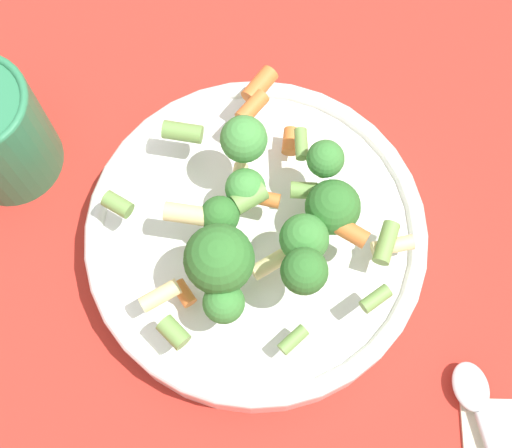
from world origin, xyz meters
The scene contains 4 objects.
ground_plane centered at (0.00, 0.00, 0.00)m, with size 3.00×3.00×0.00m, color #B72D23.
bowl centered at (0.00, 0.00, 0.02)m, with size 0.25×0.25×0.04m.
pasta_salad centered at (0.01, 0.00, 0.08)m, with size 0.20×0.20×0.07m.
spoon centered at (0.20, 0.10, 0.01)m, with size 0.18×0.04×0.01m.
Camera 1 is at (0.16, -0.06, 0.53)m, focal length 50.00 mm.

